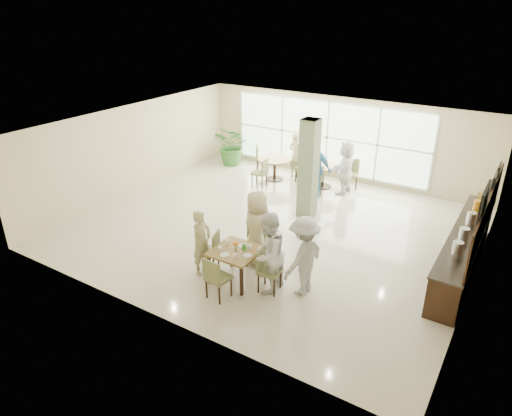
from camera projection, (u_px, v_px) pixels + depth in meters
The scene contains 23 objects.
ground at pixel (273, 228), 12.38m from camera, with size 10.00×10.00×0.00m, color beige.
room_shell at pixel (274, 169), 11.68m from camera, with size 10.00×10.00×10.00m.
window_bank at pixel (327, 137), 15.48m from camera, with size 7.00×0.04×7.00m.
column at pixel (309, 169), 12.54m from camera, with size 0.45×0.45×2.80m, color #697853.
main_table at pixel (236, 254), 9.80m from camera, with size 0.99×0.99×0.75m.
round_table_left at pixel (275, 163), 15.52m from camera, with size 1.17×1.17×0.75m.
round_table_right at pixel (323, 171), 14.90m from camera, with size 1.06×1.06×0.75m.
chairs_main_table at pixel (238, 260), 9.90m from camera, with size 2.15×2.09×0.95m.
chairs_table_left at pixel (274, 166), 15.59m from camera, with size 2.22×1.91×0.95m.
chairs_table_right at pixel (325, 173), 14.91m from camera, with size 2.11×1.74×0.95m.
tabletop_clutter at pixel (236, 248), 9.71m from camera, with size 0.80×0.73×0.21m.
buffet_counter at pixel (465, 248), 10.27m from camera, with size 0.64×4.70×1.95m.
wall_tv at pixel (484, 202), 8.64m from camera, with size 0.06×1.00×0.58m.
framed_art_a at pixel (492, 189), 9.99m from camera, with size 0.05×0.55×0.70m.
framed_art_b at pixel (497, 178), 10.61m from camera, with size 0.05×0.55×0.70m.
potted_plant at pixel (233, 146), 16.88m from camera, with size 1.32×1.32×1.46m, color #336D2B.
teen_left at pixel (202, 242), 10.08m from camera, with size 0.55×0.36×1.51m, color tan.
teen_far at pixel (257, 228), 10.38m from camera, with size 0.88×0.48×1.80m, color tan.
teen_right at pixel (268, 253), 9.37m from camera, with size 0.87×0.68×1.78m, color white.
teen_standing at pixel (304, 256), 9.30m from camera, with size 1.12×0.65×1.74m, color #B1B1B4.
adult_a at pixel (315, 169), 14.04m from camera, with size 1.06×0.60×1.81m, color teal.
adult_b at pixel (345, 168), 14.32m from camera, with size 1.57×0.68×1.70m, color white.
adult_standing at pixel (296, 156), 15.59m from camera, with size 0.58×0.38×1.59m, color tan.
Camera 1 is at (5.49, -9.61, 5.61)m, focal length 32.00 mm.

